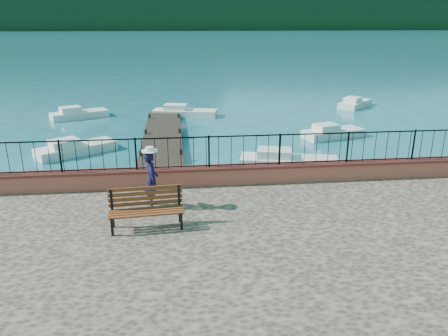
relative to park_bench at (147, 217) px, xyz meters
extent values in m
plane|color=#19596B|center=(2.07, -0.86, -1.50)|extent=(2000.00, 2000.00, 0.00)
cube|color=#A2483A|center=(2.07, 2.84, -0.01)|extent=(28.00, 0.46, 0.58)
cube|color=black|center=(2.07, 2.84, 0.75)|extent=(27.00, 0.05, 0.95)
cube|color=#2D231C|center=(0.07, 11.14, -1.35)|extent=(2.00, 16.00, 0.30)
cube|color=black|center=(2.07, 299.14, 7.50)|extent=(900.00, 60.00, 18.00)
ellipsoid|color=#142D23|center=(222.07, 559.14, -1.50)|extent=(448.00, 384.00, 180.00)
cube|color=black|center=(0.00, -0.04, -0.08)|extent=(1.84, 0.69, 0.45)
cube|color=maroon|center=(-0.02, 0.23, 0.43)|extent=(1.80, 0.22, 0.55)
imported|color=black|center=(0.08, 1.30, 0.49)|extent=(0.49, 0.64, 1.58)
cylinder|color=white|center=(0.08, 1.30, 1.34)|extent=(0.44, 0.44, 0.12)
cube|color=silver|center=(-3.99, 10.87, -1.10)|extent=(3.80, 3.15, 0.80)
cube|color=silver|center=(5.62, 7.73, -1.10)|extent=(4.38, 2.26, 0.80)
cube|color=silver|center=(9.33, 12.42, -1.10)|extent=(3.59, 2.21, 0.80)
cube|color=silver|center=(-5.45, 19.16, -1.10)|extent=(3.78, 2.72, 0.80)
cube|color=silver|center=(1.43, 18.92, -1.10)|extent=(4.38, 2.20, 0.80)
cube|color=silver|center=(14.01, 20.83, -1.10)|extent=(3.28, 3.29, 0.80)
camera|label=1|loc=(0.79, -9.90, 4.57)|focal=35.00mm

